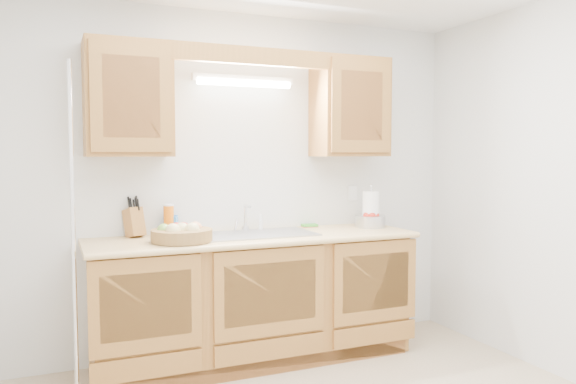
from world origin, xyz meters
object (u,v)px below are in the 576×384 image
knife_block (134,222)px  apple_bowl (370,220)px  fruit_basket (182,233)px  paper_towel (371,209)px

knife_block → apple_bowl: bearing=-27.4°
knife_block → apple_bowl: knife_block is taller
fruit_basket → knife_block: knife_block is taller
paper_towel → apple_bowl: size_ratio=1.09×
fruit_basket → paper_towel: size_ratio=1.57×
knife_block → paper_towel: bearing=-26.8°
knife_block → paper_towel: size_ratio=0.88×
fruit_basket → paper_towel: paper_towel is taller
paper_towel → apple_bowl: (-0.02, -0.02, -0.09)m
fruit_basket → apple_bowl: bearing=5.8°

